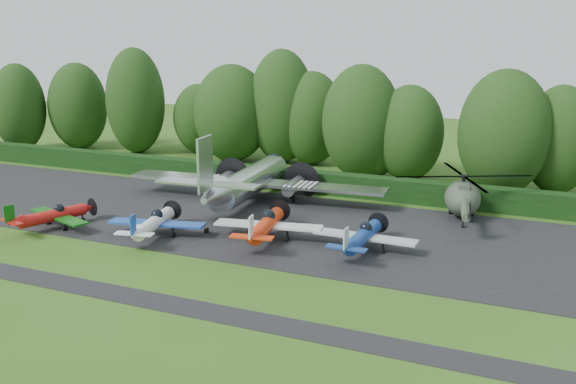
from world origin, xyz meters
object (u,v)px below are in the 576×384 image
at_px(light_plane_red, 53,215).
at_px(light_plane_blue, 363,236).
at_px(transport_plane, 248,181).
at_px(light_plane_orange, 267,225).
at_px(light_plane_white, 154,223).
at_px(helicopter, 463,195).

relative_size(light_plane_red, light_plane_blue, 0.93).
height_order(transport_plane, light_plane_orange, transport_plane).
bearing_deg(transport_plane, light_plane_orange, -50.06).
xyz_separation_m(transport_plane, light_plane_blue, (12.80, -7.98, -0.95)).
relative_size(transport_plane, light_plane_white, 3.11).
height_order(transport_plane, light_plane_red, transport_plane).
distance_m(transport_plane, helicopter, 17.89).
distance_m(light_plane_red, light_plane_blue, 23.55).
distance_m(light_plane_white, helicopter, 24.26).
height_order(light_plane_blue, helicopter, helicopter).
distance_m(light_plane_white, light_plane_blue, 15.12).
bearing_deg(helicopter, light_plane_white, -133.04).
height_order(transport_plane, helicopter, transport_plane).
relative_size(light_plane_orange, helicopter, 0.64).
relative_size(light_plane_red, light_plane_orange, 0.85).
bearing_deg(light_plane_red, transport_plane, 31.46).
distance_m(light_plane_orange, light_plane_blue, 7.01).
bearing_deg(light_plane_orange, light_plane_blue, 14.56).
distance_m(transport_plane, light_plane_blue, 15.11).
bearing_deg(light_plane_red, light_plane_orange, -5.15).
height_order(light_plane_white, light_plane_orange, light_plane_orange).
distance_m(transport_plane, light_plane_red, 16.09).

